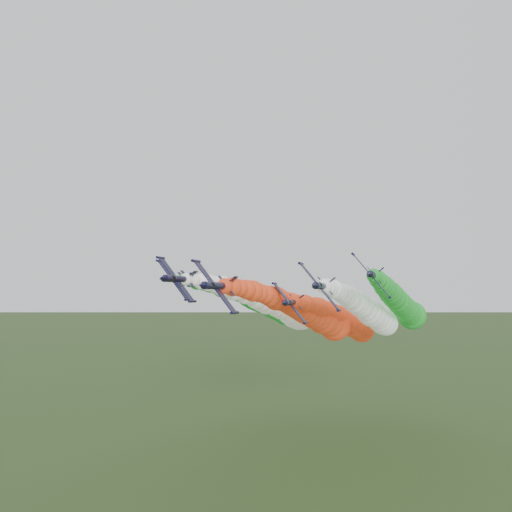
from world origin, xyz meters
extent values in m
cylinder|color=black|center=(-4.15, -8.17, 39.81)|extent=(1.51, 8.78, 1.51)
cone|color=black|center=(-4.15, -13.34, 39.81)|extent=(1.37, 1.76, 1.37)
cone|color=black|center=(-4.15, -3.39, 39.81)|extent=(1.37, 0.88, 1.37)
ellipsoid|color=black|center=(-3.85, -10.12, 40.06)|extent=(0.96, 1.83, 0.99)
cube|color=black|center=(-4.27, -8.36, 39.72)|extent=(6.00, 1.85, 7.34)
cylinder|color=black|center=(-7.22, -8.36, 43.35)|extent=(0.60, 2.54, 0.60)
cylinder|color=black|center=(-1.32, -8.36, 36.09)|extent=(0.60, 2.54, 0.60)
cube|color=black|center=(-3.28, -4.46, 40.52)|extent=(1.83, 1.46, 1.52)
cube|color=black|center=(-4.04, -4.46, 39.90)|extent=(2.41, 1.07, 2.94)
sphere|color=red|center=(-4.15, -4.76, 39.81)|extent=(2.40, 2.40, 2.40)
sphere|color=red|center=(-4.14, -1.56, 39.73)|extent=(2.96, 2.96, 2.96)
sphere|color=red|center=(-4.10, 1.63, 39.58)|extent=(2.81, 2.81, 2.81)
sphere|color=red|center=(-4.03, 4.83, 39.38)|extent=(3.25, 3.25, 3.25)
sphere|color=red|center=(-3.94, 8.02, 39.13)|extent=(3.69, 3.69, 3.69)
sphere|color=red|center=(-3.81, 11.22, 38.83)|extent=(3.41, 3.41, 3.41)
sphere|color=red|center=(-3.66, 14.41, 38.50)|extent=(3.51, 3.51, 3.51)
sphere|color=red|center=(-3.48, 17.60, 38.13)|extent=(4.04, 4.04, 4.04)
sphere|color=red|center=(-3.28, 20.80, 37.74)|extent=(4.74, 4.74, 4.74)
sphere|color=red|center=(-3.05, 23.99, 37.31)|extent=(4.29, 4.29, 4.29)
sphere|color=red|center=(-2.79, 27.19, 36.85)|extent=(4.44, 4.44, 4.44)
sphere|color=red|center=(-2.50, 30.38, 36.36)|extent=(5.00, 5.00, 5.00)
sphere|color=red|center=(-2.19, 33.57, 35.84)|extent=(5.35, 5.35, 5.35)
sphere|color=red|center=(-1.85, 36.77, 35.30)|extent=(5.82, 5.82, 5.82)
sphere|color=red|center=(-1.48, 39.96, 34.73)|extent=(6.25, 6.25, 6.25)
sphere|color=red|center=(-1.08, 43.16, 34.14)|extent=(6.48, 6.48, 6.48)
sphere|color=red|center=(-0.66, 46.35, 33.52)|extent=(6.86, 6.86, 6.86)
sphere|color=red|center=(-0.21, 49.54, 32.88)|extent=(6.96, 6.96, 6.96)
sphere|color=red|center=(0.27, 52.74, 32.22)|extent=(7.66, 7.66, 7.66)
sphere|color=red|center=(0.78, 55.93, 31.54)|extent=(6.30, 6.30, 6.30)
sphere|color=red|center=(1.31, 59.13, 30.83)|extent=(7.08, 7.08, 7.08)
sphere|color=red|center=(1.87, 62.32, 30.10)|extent=(8.51, 8.51, 8.51)
cylinder|color=black|center=(-14.84, 1.12, 41.14)|extent=(1.51, 8.78, 1.51)
cone|color=black|center=(-14.84, -4.05, 41.14)|extent=(1.37, 1.76, 1.37)
cone|color=black|center=(-14.84, 5.89, 41.14)|extent=(1.37, 0.88, 1.37)
ellipsoid|color=black|center=(-14.54, -0.83, 41.39)|extent=(0.96, 1.83, 0.99)
cube|color=black|center=(-14.96, 0.92, 41.05)|extent=(6.00, 1.85, 7.34)
cylinder|color=black|center=(-17.91, 0.92, 44.68)|extent=(0.60, 2.54, 0.60)
cylinder|color=black|center=(-12.00, 0.92, 37.42)|extent=(0.60, 2.54, 0.60)
cube|color=black|center=(-13.97, 4.82, 41.85)|extent=(1.83, 1.46, 1.52)
cube|color=black|center=(-14.73, 4.82, 41.24)|extent=(2.41, 1.07, 2.94)
sphere|color=white|center=(-14.84, 4.53, 41.14)|extent=(2.14, 2.14, 2.14)
sphere|color=white|center=(-14.83, 7.72, 41.07)|extent=(2.33, 2.33, 2.33)
sphere|color=white|center=(-14.79, 10.92, 40.92)|extent=(3.01, 3.01, 3.01)
sphere|color=white|center=(-14.72, 14.11, 40.71)|extent=(3.30, 3.30, 3.30)
sphere|color=white|center=(-14.62, 17.30, 40.46)|extent=(3.37, 3.37, 3.37)
sphere|color=white|center=(-14.50, 20.50, 40.17)|extent=(4.12, 4.12, 4.12)
sphere|color=white|center=(-14.35, 23.69, 39.84)|extent=(3.98, 3.98, 3.98)
sphere|color=white|center=(-14.17, 26.89, 39.47)|extent=(4.72, 4.72, 4.72)
sphere|color=white|center=(-13.97, 30.08, 39.07)|extent=(4.07, 4.07, 4.07)
sphere|color=white|center=(-13.74, 33.28, 38.64)|extent=(4.81, 4.81, 4.81)
sphere|color=white|center=(-13.48, 36.47, 38.18)|extent=(4.38, 4.38, 4.38)
sphere|color=white|center=(-13.19, 39.66, 37.69)|extent=(5.50, 5.50, 5.50)
sphere|color=white|center=(-12.88, 42.86, 37.18)|extent=(5.88, 5.88, 5.88)
sphere|color=white|center=(-12.53, 46.05, 36.64)|extent=(6.35, 6.35, 6.35)
sphere|color=white|center=(-12.16, 49.25, 36.07)|extent=(5.57, 5.57, 5.57)
sphere|color=white|center=(-11.77, 52.44, 35.48)|extent=(5.85, 5.85, 5.85)
sphere|color=white|center=(-11.35, 55.63, 34.86)|extent=(6.12, 6.12, 6.12)
sphere|color=white|center=(-10.89, 58.83, 34.22)|extent=(5.88, 5.88, 5.88)
sphere|color=white|center=(-10.42, 62.02, 33.56)|extent=(7.22, 7.22, 7.22)
sphere|color=white|center=(-9.91, 65.22, 32.87)|extent=(8.05, 8.05, 8.05)
sphere|color=white|center=(-9.38, 68.41, 32.16)|extent=(8.09, 8.09, 8.09)
sphere|color=white|center=(-8.82, 71.60, 31.44)|extent=(6.89, 6.89, 6.89)
cylinder|color=black|center=(8.66, 3.39, 39.87)|extent=(1.51, 8.78, 1.51)
cone|color=black|center=(8.66, -1.78, 39.87)|extent=(1.37, 1.76, 1.37)
cone|color=black|center=(8.66, 8.16, 39.87)|extent=(1.37, 0.88, 1.37)
ellipsoid|color=black|center=(8.96, 1.44, 40.12)|extent=(0.96, 1.83, 0.99)
cube|color=black|center=(8.54, 3.19, 39.78)|extent=(6.00, 1.85, 7.34)
cylinder|color=black|center=(5.59, 3.19, 43.41)|extent=(0.60, 2.54, 0.60)
cylinder|color=black|center=(11.50, 3.19, 36.15)|extent=(0.60, 2.54, 0.60)
cube|color=black|center=(9.53, 7.09, 40.58)|extent=(1.83, 1.46, 1.52)
cube|color=black|center=(8.77, 7.09, 39.96)|extent=(2.41, 1.07, 2.94)
sphere|color=white|center=(8.66, 6.80, 39.87)|extent=(2.47, 2.47, 2.47)
sphere|color=white|center=(8.67, 9.99, 39.80)|extent=(2.81, 2.81, 2.81)
sphere|color=white|center=(8.71, 13.19, 39.65)|extent=(2.70, 2.70, 2.70)
sphere|color=white|center=(8.78, 16.38, 39.44)|extent=(3.42, 3.42, 3.42)
sphere|color=white|center=(8.88, 19.58, 39.19)|extent=(3.35, 3.35, 3.35)
sphere|color=white|center=(9.00, 22.77, 38.89)|extent=(3.57, 3.57, 3.57)
sphere|color=white|center=(9.15, 25.96, 38.56)|extent=(4.01, 4.01, 4.01)
sphere|color=white|center=(9.33, 29.16, 38.20)|extent=(4.05, 4.05, 4.05)
sphere|color=white|center=(9.53, 32.35, 37.80)|extent=(4.73, 4.73, 4.73)
sphere|color=white|center=(9.76, 35.55, 37.37)|extent=(4.31, 4.31, 4.31)
sphere|color=white|center=(10.02, 38.74, 36.91)|extent=(5.20, 5.20, 5.20)
sphere|color=white|center=(10.31, 41.93, 36.42)|extent=(5.32, 5.32, 5.32)
sphere|color=white|center=(10.63, 45.13, 35.91)|extent=(5.63, 5.63, 5.63)
sphere|color=white|center=(10.97, 48.32, 35.36)|extent=(5.05, 5.05, 5.05)
sphere|color=white|center=(11.34, 51.52, 34.80)|extent=(5.68, 5.68, 5.68)
sphere|color=white|center=(11.73, 54.71, 34.20)|extent=(6.76, 6.76, 6.76)
sphere|color=white|center=(12.16, 57.91, 33.59)|extent=(7.04, 7.04, 7.04)
sphere|color=white|center=(12.61, 61.10, 32.95)|extent=(6.47, 6.47, 6.47)
sphere|color=white|center=(13.08, 64.29, 32.28)|extent=(6.39, 6.39, 6.39)
sphere|color=white|center=(13.59, 67.49, 31.60)|extent=(7.06, 7.06, 7.06)
sphere|color=white|center=(14.12, 70.68, 30.89)|extent=(7.41, 7.41, 7.41)
sphere|color=white|center=(14.68, 73.88, 30.16)|extent=(7.04, 7.04, 7.04)
cylinder|color=black|center=(-20.01, 10.45, 41.28)|extent=(1.51, 8.78, 1.51)
cone|color=black|center=(-20.01, 5.29, 41.28)|extent=(1.37, 1.76, 1.37)
cone|color=black|center=(-20.01, 15.23, 41.28)|extent=(1.37, 0.88, 1.37)
ellipsoid|color=black|center=(-19.71, 8.50, 41.52)|extent=(0.96, 1.83, 0.99)
cube|color=black|center=(-20.13, 10.26, 41.18)|extent=(6.00, 1.85, 7.34)
cylinder|color=black|center=(-23.08, 10.26, 44.82)|extent=(0.60, 2.54, 0.60)
cylinder|color=black|center=(-17.17, 10.26, 37.55)|extent=(0.60, 2.54, 0.60)
cube|color=black|center=(-19.14, 14.16, 41.98)|extent=(1.83, 1.46, 1.52)
cube|color=black|center=(-19.90, 14.16, 41.37)|extent=(2.41, 1.07, 2.94)
sphere|color=#1C9228|center=(-20.01, 13.87, 41.28)|extent=(2.33, 2.33, 2.33)
sphere|color=#1C9228|center=(-20.00, 17.06, 41.20)|extent=(2.53, 2.53, 2.53)
sphere|color=#1C9228|center=(-19.96, 20.25, 41.05)|extent=(3.26, 3.26, 3.26)
sphere|color=#1C9228|center=(-19.89, 23.45, 40.84)|extent=(3.18, 3.18, 3.18)
sphere|color=#1C9228|center=(-19.79, 26.64, 40.59)|extent=(3.53, 3.53, 3.53)
sphere|color=#1C9228|center=(-19.67, 29.84, 40.30)|extent=(3.41, 3.41, 3.41)
sphere|color=#1C9228|center=(-19.52, 33.03, 39.97)|extent=(4.39, 4.39, 4.39)
sphere|color=#1C9228|center=(-19.34, 36.22, 39.60)|extent=(4.26, 4.26, 4.26)
sphere|color=#1C9228|center=(-19.14, 39.42, 39.20)|extent=(4.44, 4.44, 4.44)
sphere|color=#1C9228|center=(-18.91, 42.61, 38.77)|extent=(4.32, 4.32, 4.32)
sphere|color=#1C9228|center=(-18.65, 45.81, 38.31)|extent=(4.41, 4.41, 4.41)
sphere|color=#1C9228|center=(-18.36, 49.00, 37.83)|extent=(5.42, 5.42, 5.42)
sphere|color=#1C9228|center=(-18.05, 52.20, 37.31)|extent=(6.00, 6.00, 6.00)
sphere|color=#1C9228|center=(-17.70, 55.39, 36.77)|extent=(6.24, 6.24, 6.24)
sphere|color=#1C9228|center=(-17.34, 58.58, 36.20)|extent=(6.28, 6.28, 6.28)
sphere|color=#1C9228|center=(-16.94, 61.78, 35.61)|extent=(5.40, 5.40, 5.40)
sphere|color=#1C9228|center=(-16.52, 64.97, 34.99)|extent=(6.88, 6.88, 6.88)
sphere|color=#1C9228|center=(-16.07, 68.17, 34.35)|extent=(6.89, 6.89, 6.89)
sphere|color=#1C9228|center=(-15.59, 71.36, 33.69)|extent=(6.99, 6.99, 6.99)
sphere|color=#1C9228|center=(-15.08, 74.55, 33.00)|extent=(7.81, 7.81, 7.81)
sphere|color=#1C9228|center=(-14.55, 77.75, 32.30)|extent=(7.61, 7.61, 7.61)
sphere|color=#1C9228|center=(-13.99, 80.94, 31.57)|extent=(6.85, 6.85, 6.85)
cylinder|color=black|center=(15.89, 11.76, 41.81)|extent=(1.51, 8.78, 1.51)
cone|color=black|center=(15.89, 6.59, 41.81)|extent=(1.37, 1.76, 1.37)
cone|color=black|center=(15.89, 16.54, 41.81)|extent=(1.37, 0.88, 1.37)
ellipsoid|color=black|center=(16.19, 9.81, 42.06)|extent=(0.96, 1.83, 0.99)
cube|color=black|center=(15.77, 11.57, 41.72)|extent=(6.00, 1.85, 7.34)
cylinder|color=black|center=(12.82, 11.57, 45.35)|extent=(0.60, 2.54, 0.60)
cylinder|color=black|center=(18.73, 11.57, 38.09)|extent=(0.60, 2.54, 0.60)
cube|color=black|center=(16.76, 15.47, 42.52)|extent=(1.83, 1.46, 1.52)
cube|color=black|center=(16.00, 15.47, 41.90)|extent=(2.41, 1.07, 2.94)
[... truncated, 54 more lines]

